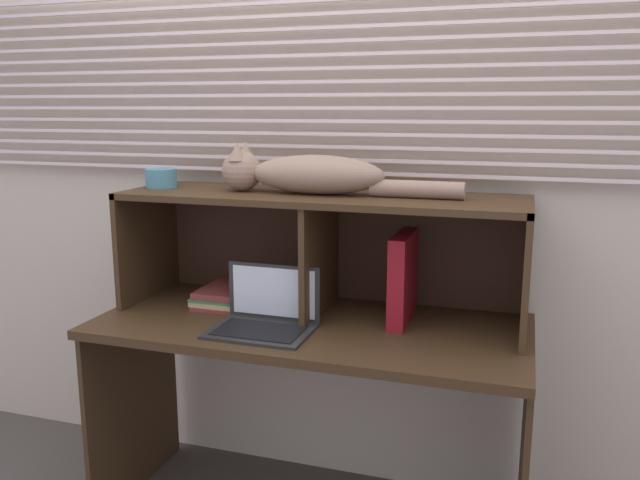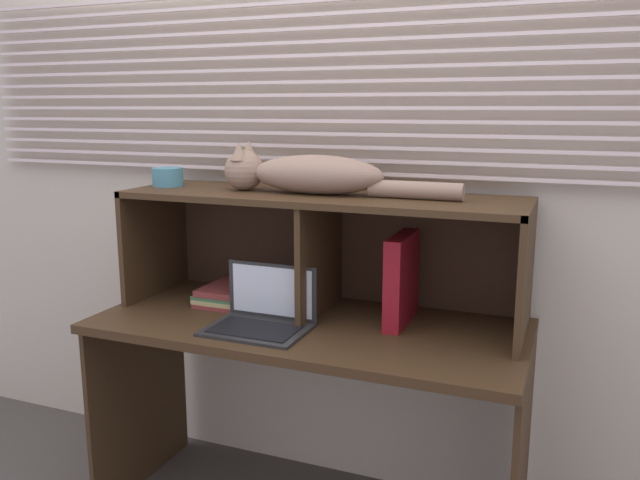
% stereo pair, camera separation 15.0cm
% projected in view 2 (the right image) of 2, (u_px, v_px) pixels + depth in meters
% --- Properties ---
extents(back_panel_with_blinds, '(4.40, 0.08, 2.50)m').
position_uv_depth(back_panel_with_blinds, '(346.00, 156.00, 2.36)').
color(back_panel_with_blinds, beige).
rests_on(back_panel_with_blinds, ground).
extents(desk, '(1.42, 0.64, 0.74)m').
position_uv_depth(desk, '(308.00, 363.00, 2.17)').
color(desk, '#3E2A18').
rests_on(desk, ground).
extents(hutch_shelf_unit, '(1.36, 0.41, 0.41)m').
position_uv_depth(hutch_shelf_unit, '(324.00, 227.00, 2.21)').
color(hutch_shelf_unit, '#3E2A18').
rests_on(hutch_shelf_unit, desk).
extents(cat, '(0.83, 0.16, 0.17)m').
position_uv_depth(cat, '(306.00, 174.00, 2.16)').
color(cat, gray).
rests_on(cat, hutch_shelf_unit).
extents(laptop, '(0.32, 0.24, 0.19)m').
position_uv_depth(laptop, '(262.00, 316.00, 2.08)').
color(laptop, '#282828').
rests_on(laptop, desk).
extents(binder_upright, '(0.05, 0.26, 0.30)m').
position_uv_depth(binder_upright, '(402.00, 279.00, 2.10)').
color(binder_upright, maroon).
rests_on(binder_upright, desk).
extents(book_stack, '(0.20, 0.26, 0.06)m').
position_uv_depth(book_stack, '(233.00, 293.00, 2.36)').
color(book_stack, maroon).
rests_on(book_stack, desk).
extents(small_basket, '(0.11, 0.11, 0.07)m').
position_uv_depth(small_basket, '(168.00, 177.00, 2.36)').
color(small_basket, teal).
rests_on(small_basket, hutch_shelf_unit).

